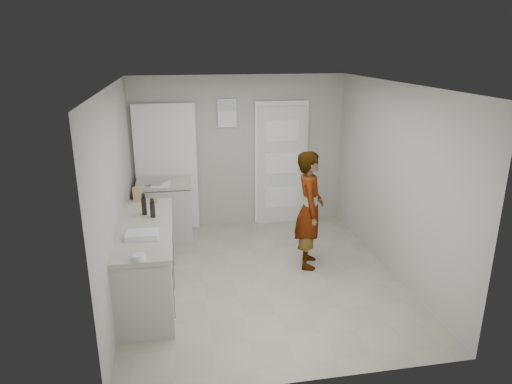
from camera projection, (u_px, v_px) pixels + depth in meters
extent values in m
plane|color=#A6A28C|center=(262.00, 277.00, 6.05)|extent=(4.00, 4.00, 0.00)
plane|color=#A7A69E|center=(240.00, 152.00, 7.54)|extent=(3.50, 0.00, 3.50)
plane|color=#A7A69E|center=(308.00, 258.00, 3.80)|extent=(3.50, 0.00, 3.50)
plane|color=#A7A69E|center=(117.00, 195.00, 5.37)|extent=(0.00, 4.00, 4.00)
plane|color=#A7A69E|center=(394.00, 180.00, 5.96)|extent=(0.00, 4.00, 4.00)
plane|color=silver|center=(263.00, 85.00, 5.28)|extent=(4.00, 4.00, 0.00)
cube|color=silver|center=(281.00, 166.00, 7.67)|extent=(0.80, 0.05, 2.00)
cube|color=white|center=(281.00, 164.00, 7.69)|extent=(0.90, 0.04, 2.10)
sphere|color=gold|center=(301.00, 169.00, 7.70)|extent=(0.07, 0.07, 0.07)
cube|color=white|center=(227.00, 113.00, 7.28)|extent=(0.30, 0.02, 0.45)
cube|color=black|center=(167.00, 169.00, 7.38)|extent=(0.90, 0.05, 2.04)
cube|color=white|center=(167.00, 169.00, 7.35)|extent=(0.98, 0.02, 2.10)
cube|color=silver|center=(147.00, 264.00, 5.49)|extent=(0.60, 1.90, 0.86)
cube|color=black|center=(150.00, 292.00, 5.61)|extent=(0.56, 1.86, 0.08)
cube|color=#BAB7AA|center=(144.00, 228.00, 5.34)|extent=(0.64, 1.96, 0.05)
cube|color=silver|center=(166.00, 213.00, 7.16)|extent=(0.80, 0.55, 0.86)
cube|color=black|center=(167.00, 235.00, 7.28)|extent=(0.75, 0.54, 0.08)
cube|color=#BAB7AA|center=(164.00, 184.00, 7.02)|extent=(0.84, 0.61, 0.05)
imported|color=silver|center=(310.00, 210.00, 6.17)|extent=(0.52, 0.67, 1.62)
cube|color=#A98454|center=(138.00, 194.00, 6.13)|extent=(0.13, 0.07, 0.20)
cylinder|color=tan|center=(156.00, 200.00, 6.10)|extent=(0.05, 0.05, 0.07)
cylinder|color=black|center=(153.00, 210.00, 5.57)|extent=(0.06, 0.06, 0.20)
sphere|color=black|center=(152.00, 200.00, 5.53)|extent=(0.05, 0.05, 0.05)
cylinder|color=black|center=(144.00, 206.00, 5.65)|extent=(0.06, 0.06, 0.23)
sphere|color=black|center=(143.00, 195.00, 5.60)|extent=(0.05, 0.05, 0.05)
cube|color=silver|center=(142.00, 235.00, 5.00)|extent=(0.36, 0.27, 0.06)
cube|color=white|center=(142.00, 236.00, 5.00)|extent=(0.32, 0.22, 0.05)
cylinder|color=silver|center=(139.00, 257.00, 4.49)|extent=(0.13, 0.13, 0.05)
sphere|color=white|center=(137.00, 258.00, 4.47)|extent=(0.04, 0.04, 0.04)
sphere|color=white|center=(141.00, 256.00, 4.50)|extent=(0.04, 0.04, 0.04)
cube|color=white|center=(161.00, 184.00, 6.90)|extent=(0.31, 0.37, 0.01)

